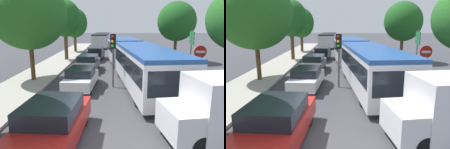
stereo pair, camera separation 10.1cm
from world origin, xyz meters
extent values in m
plane|color=#3D3D42|center=(0.00, 0.00, 0.00)|extent=(200.00, 200.00, 0.00)
cube|color=#9E998E|center=(-5.67, 16.98, 0.07)|extent=(3.20, 43.95, 0.14)
cube|color=silver|center=(2.24, 6.81, 1.33)|extent=(3.58, 9.94, 2.10)
cube|color=black|center=(2.24, 6.81, 1.71)|extent=(3.56, 9.55, 0.92)
cube|color=#234C93|center=(2.24, 6.81, 2.48)|extent=(3.58, 9.94, 0.20)
cube|color=silver|center=(1.31, 15.98, 1.33)|extent=(3.27, 6.88, 2.10)
cube|color=black|center=(1.31, 15.98, 1.71)|extent=(3.26, 6.62, 0.92)
cube|color=#234C93|center=(1.31, 15.98, 2.48)|extent=(3.27, 6.88, 0.20)
cylinder|color=black|center=(1.70, 12.16, 1.33)|extent=(2.02, 1.21, 1.93)
cube|color=black|center=(2.73, 2.02, 1.58)|extent=(2.30, 0.33, 1.13)
cylinder|color=black|center=(3.65, 3.83, 0.51)|extent=(0.41, 1.05, 1.02)
cylinder|color=black|center=(1.47, 3.61, 0.51)|extent=(0.41, 1.05, 1.02)
cylinder|color=black|center=(3.02, 10.02, 0.51)|extent=(0.41, 1.05, 1.02)
cylinder|color=black|center=(0.84, 9.80, 0.51)|extent=(0.41, 1.05, 1.02)
cylinder|color=black|center=(2.40, 16.09, 0.51)|extent=(0.41, 1.05, 1.02)
cylinder|color=black|center=(0.22, 15.87, 0.51)|extent=(0.41, 1.05, 1.02)
cube|color=silver|center=(-1.77, 33.95, 1.24)|extent=(2.71, 11.21, 1.94)
cube|color=black|center=(-1.77, 33.95, 1.59)|extent=(2.72, 10.66, 0.82)
cube|color=black|center=(-1.77, 33.95, 2.31)|extent=(2.71, 11.21, 0.19)
cylinder|color=black|center=(-2.73, 37.66, 0.49)|extent=(0.31, 0.98, 0.97)
cylinder|color=black|center=(-0.65, 37.61, 0.49)|extent=(0.31, 0.98, 0.97)
cylinder|color=black|center=(-2.88, 30.62, 0.49)|extent=(0.31, 0.98, 0.97)
cylinder|color=black|center=(-0.80, 30.58, 0.49)|extent=(0.31, 0.98, 0.97)
cube|color=#B21E19|center=(-1.81, 0.22, 0.62)|extent=(2.12, 4.45, 0.70)
cube|color=black|center=(-1.81, 0.12, 1.24)|extent=(1.84, 2.38, 0.54)
cylinder|color=black|center=(-2.49, 1.65, 0.33)|extent=(0.27, 0.67, 0.66)
cylinder|color=black|center=(-0.94, 1.55, 0.33)|extent=(0.27, 0.67, 0.66)
cube|color=white|center=(-1.75, 6.77, 0.56)|extent=(1.91, 4.01, 0.63)
cube|color=black|center=(-1.76, 6.68, 1.12)|extent=(1.66, 2.14, 0.48)
cylinder|color=black|center=(-2.36, 8.06, 0.30)|extent=(0.24, 0.61, 0.60)
cylinder|color=black|center=(-0.98, 7.97, 0.30)|extent=(0.24, 0.61, 0.60)
cylinder|color=black|center=(-2.53, 5.57, 0.30)|extent=(0.24, 0.61, 0.60)
cylinder|color=black|center=(-1.14, 5.48, 0.30)|extent=(0.24, 0.61, 0.60)
cube|color=#47474C|center=(-1.92, 12.25, 0.57)|extent=(1.96, 4.11, 0.65)
cube|color=black|center=(-1.93, 12.16, 1.14)|extent=(1.70, 2.20, 0.50)
cylinder|color=black|center=(-2.55, 13.58, 0.31)|extent=(0.25, 0.62, 0.61)
cylinder|color=black|center=(-1.13, 13.48, 0.31)|extent=(0.25, 0.62, 0.61)
cylinder|color=black|center=(-2.72, 11.02, 0.31)|extent=(0.25, 0.62, 0.61)
cylinder|color=black|center=(-1.29, 10.93, 0.31)|extent=(0.25, 0.62, 0.61)
cube|color=black|center=(-1.69, 18.69, 0.57)|extent=(1.94, 4.06, 0.64)
cube|color=black|center=(-1.69, 18.60, 1.13)|extent=(1.68, 2.17, 0.49)
cylinder|color=black|center=(-2.31, 20.00, 0.30)|extent=(0.25, 0.62, 0.60)
cylinder|color=black|center=(-0.90, 19.91, 0.30)|extent=(0.25, 0.62, 0.60)
cylinder|color=black|center=(-2.47, 17.47, 0.30)|extent=(0.25, 0.62, 0.60)
cylinder|color=black|center=(-1.07, 17.38, 0.30)|extent=(0.25, 0.62, 0.60)
cube|color=silver|center=(2.36, 0.11, 0.84)|extent=(1.17, 2.01, 1.00)
cylinder|color=black|center=(2.87, -0.66, 0.36)|extent=(0.75, 0.34, 0.72)
cylinder|color=black|center=(2.63, 1.00, 0.36)|extent=(0.75, 0.34, 0.72)
cylinder|color=#56595E|center=(0.24, 7.00, 1.70)|extent=(0.12, 0.12, 3.40)
cube|color=black|center=(0.24, 7.00, 2.95)|extent=(0.37, 0.31, 0.90)
sphere|color=red|center=(0.20, 6.85, 3.23)|extent=(0.18, 0.18, 0.18)
sphere|color=#EAAD14|center=(0.20, 6.85, 2.95)|extent=(0.18, 0.18, 0.18)
sphere|color=green|center=(0.20, 6.85, 2.67)|extent=(0.18, 0.18, 0.18)
cylinder|color=#56595E|center=(5.12, 5.60, 1.20)|extent=(0.08, 0.08, 2.40)
cylinder|color=red|center=(5.12, 5.60, 2.47)|extent=(0.70, 0.03, 0.70)
cube|color=white|center=(5.12, 5.58, 2.47)|extent=(0.50, 0.04, 0.14)
cylinder|color=#56595E|center=(6.29, 10.32, 1.80)|extent=(0.10, 0.10, 3.60)
cube|color=#197A38|center=(6.29, 10.32, 3.30)|extent=(0.22, 1.40, 0.28)
cube|color=#197A38|center=(6.29, 10.32, 2.96)|extent=(0.22, 1.40, 0.28)
cube|color=#197A38|center=(6.29, 10.32, 2.62)|extent=(0.22, 1.40, 0.28)
cylinder|color=#51381E|center=(-5.43, 8.54, 1.43)|extent=(0.30, 0.30, 2.87)
ellipsoid|color=#286623|center=(-5.43, 8.54, 4.69)|extent=(5.11, 5.11, 4.86)
cylinder|color=#51381E|center=(-4.95, 17.78, 1.57)|extent=(0.39, 0.39, 3.13)
ellipsoid|color=#1E561E|center=(-4.95, 17.78, 4.63)|extent=(3.43, 3.43, 3.99)
cylinder|color=#51381E|center=(-5.19, 25.43, 1.32)|extent=(0.39, 0.39, 2.64)
ellipsoid|color=#1E561E|center=(-5.19, 25.43, 4.22)|extent=(3.64, 3.64, 4.23)
ellipsoid|color=#1E561E|center=(-4.62, 24.85, 3.59)|extent=(2.18, 2.18, 2.32)
cylinder|color=#51381E|center=(6.99, 17.03, 1.37)|extent=(0.32, 0.32, 2.74)
ellipsoid|color=#1E561E|center=(6.99, 17.03, 4.28)|extent=(3.99, 3.99, 4.12)
ellipsoid|color=#1E561E|center=(6.58, 16.75, 3.67)|extent=(2.40, 2.40, 2.27)
camera|label=1|loc=(0.17, -6.59, 3.96)|focal=35.00mm
camera|label=2|loc=(0.27, -6.59, 3.96)|focal=35.00mm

